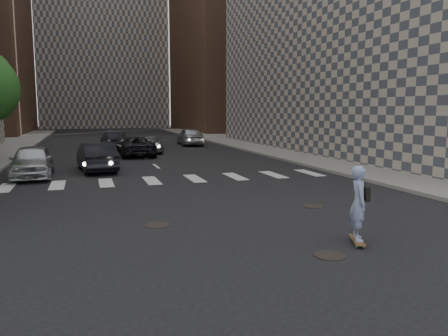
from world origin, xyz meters
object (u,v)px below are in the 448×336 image
object	(u,v)px
traffic_car_b	(146,144)
traffic_car_d	(190,136)
silver_sedan	(32,161)
traffic_car_c	(136,146)
traffic_car_a	(96,157)
skateboarder	(359,203)
traffic_car_e	(113,141)

from	to	relation	value
traffic_car_b	traffic_car_d	bearing A→B (deg)	-136.48
traffic_car_b	traffic_car_d	world-z (taller)	traffic_car_d
silver_sedan	traffic_car_c	distance (m)	10.05
traffic_car_d	silver_sedan	bearing A→B (deg)	58.17
traffic_car_c	traffic_car_d	distance (m)	9.93
traffic_car_a	traffic_car_c	world-z (taller)	traffic_car_a
traffic_car_b	traffic_car_c	size ratio (longest dim) A/B	0.90
traffic_car_a	traffic_car_d	xyz separation A→B (m)	(8.57, 15.00, 0.06)
skateboarder	traffic_car_c	xyz separation A→B (m)	(-2.78, 21.85, -0.30)
traffic_car_a	traffic_car_b	world-z (taller)	traffic_car_a
traffic_car_d	traffic_car_e	bearing A→B (deg)	22.39
traffic_car_d	traffic_car_a	bearing A→B (deg)	63.67
silver_sedan	traffic_car_a	world-z (taller)	silver_sedan
silver_sedan	traffic_car_c	xyz separation A→B (m)	(5.74, 8.25, -0.09)
traffic_car_e	silver_sedan	bearing A→B (deg)	66.28
skateboarder	traffic_car_d	xyz separation A→B (m)	(3.01, 29.92, -0.17)
traffic_car_a	traffic_car_d	size ratio (longest dim) A/B	0.95
silver_sedan	traffic_car_e	distance (m)	14.69
traffic_car_b	traffic_car_e	world-z (taller)	traffic_car_e
traffic_car_a	traffic_car_b	xyz separation A→B (m)	(3.77, 9.00, -0.11)
skateboarder	traffic_car_d	bearing A→B (deg)	107.67
traffic_car_d	traffic_car_e	size ratio (longest dim) A/B	1.10
skateboarder	traffic_car_b	distance (m)	23.99
skateboarder	traffic_car_e	world-z (taller)	skateboarder
traffic_car_b	traffic_car_e	size ratio (longest dim) A/B	1.01
traffic_car_a	traffic_car_e	xyz separation A→B (m)	(1.66, 12.62, -0.03)
traffic_car_d	traffic_car_e	xyz separation A→B (m)	(-6.91, -2.38, -0.10)
traffic_car_e	skateboarder	bearing A→B (deg)	92.67
traffic_car_c	traffic_car_e	xyz separation A→B (m)	(-1.12, 5.70, 0.04)
traffic_car_b	skateboarder	bearing A→B (deg)	86.47
traffic_car_b	traffic_car_d	distance (m)	7.69
traffic_car_a	traffic_car_b	bearing A→B (deg)	-119.02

